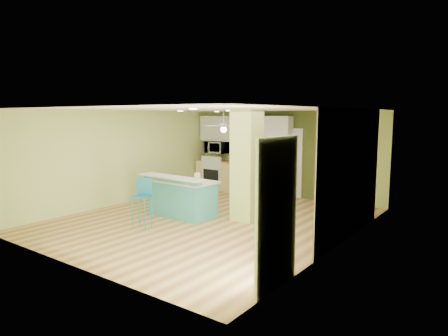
{
  "coord_description": "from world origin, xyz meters",
  "views": [
    {
      "loc": [
        5.51,
        -6.97,
        2.37
      ],
      "look_at": [
        0.09,
        0.4,
        1.16
      ],
      "focal_mm": 32.0,
      "sensor_mm": 36.0,
      "label": 1
    }
  ],
  "objects_px": {
    "bar_stool": "(143,195)",
    "canister": "(197,177)",
    "fruit_bowl": "(242,161)",
    "peninsula": "(182,197)",
    "side_counter": "(341,210)"
  },
  "relations": [
    {
      "from": "peninsula",
      "to": "canister",
      "type": "relative_size",
      "value": 10.73
    },
    {
      "from": "peninsula",
      "to": "bar_stool",
      "type": "relative_size",
      "value": 1.78
    },
    {
      "from": "bar_stool",
      "to": "fruit_bowl",
      "type": "xyz_separation_m",
      "value": [
        -0.44,
        4.44,
        0.27
      ]
    },
    {
      "from": "side_counter",
      "to": "fruit_bowl",
      "type": "relative_size",
      "value": 4.18
    },
    {
      "from": "bar_stool",
      "to": "fruit_bowl",
      "type": "distance_m",
      "value": 4.47
    },
    {
      "from": "bar_stool",
      "to": "peninsula",
      "type": "bearing_deg",
      "value": 68.83
    },
    {
      "from": "side_counter",
      "to": "canister",
      "type": "height_order",
      "value": "canister"
    },
    {
      "from": "bar_stool",
      "to": "side_counter",
      "type": "xyz_separation_m",
      "value": [
        3.48,
        2.21,
        -0.26
      ]
    },
    {
      "from": "peninsula",
      "to": "fruit_bowl",
      "type": "bearing_deg",
      "value": 100.5
    },
    {
      "from": "bar_stool",
      "to": "canister",
      "type": "relative_size",
      "value": 6.04
    },
    {
      "from": "bar_stool",
      "to": "side_counter",
      "type": "bearing_deg",
      "value": 12.49
    },
    {
      "from": "bar_stool",
      "to": "canister",
      "type": "bearing_deg",
      "value": 56.85
    },
    {
      "from": "peninsula",
      "to": "side_counter",
      "type": "height_order",
      "value": "peninsula"
    },
    {
      "from": "side_counter",
      "to": "fruit_bowl",
      "type": "bearing_deg",
      "value": 150.41
    },
    {
      "from": "fruit_bowl",
      "to": "canister",
      "type": "distance_m",
      "value": 3.14
    }
  ]
}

